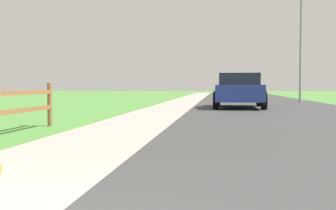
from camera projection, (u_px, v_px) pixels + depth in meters
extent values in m
plane|color=#4B8539|center=(200.00, 102.00, 27.04)|extent=(120.00, 120.00, 0.00)
cube|color=#393939|center=(255.00, 101.00, 28.62)|extent=(7.00, 66.00, 0.01)
cube|color=#BD9A8F|center=(156.00, 100.00, 29.37)|extent=(6.00, 66.00, 0.01)
cube|color=#4B8539|center=(134.00, 100.00, 29.54)|extent=(5.00, 66.00, 0.00)
cylinder|color=brown|center=(50.00, 105.00, 10.33)|extent=(0.11, 0.11, 1.02)
cube|color=navy|center=(239.00, 93.00, 19.35)|extent=(2.05, 5.04, 0.68)
cube|color=#1E232B|center=(239.00, 79.00, 19.22)|extent=(1.75, 2.33, 0.50)
cylinder|color=black|center=(218.00, 98.00, 21.02)|extent=(0.24, 0.75, 0.74)
cylinder|color=black|center=(259.00, 98.00, 20.76)|extent=(0.24, 0.75, 0.74)
cylinder|color=black|center=(216.00, 100.00, 17.96)|extent=(0.24, 0.75, 0.74)
cylinder|color=black|center=(264.00, 100.00, 17.69)|extent=(0.24, 0.75, 0.74)
cube|color=#B7BABF|center=(240.00, 91.00, 29.53)|extent=(1.88, 4.23, 0.67)
cube|color=#1E232B|center=(240.00, 82.00, 29.76)|extent=(1.64, 1.89, 0.45)
cylinder|color=black|center=(226.00, 94.00, 30.94)|extent=(0.23, 0.74, 0.73)
cylinder|color=black|center=(253.00, 94.00, 30.75)|extent=(0.23, 0.74, 0.73)
cylinder|color=black|center=(227.00, 95.00, 28.34)|extent=(0.23, 0.74, 0.73)
cylinder|color=black|center=(256.00, 95.00, 28.15)|extent=(0.23, 0.74, 0.73)
cylinder|color=gray|center=(301.00, 40.00, 24.92)|extent=(0.14, 0.14, 7.07)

